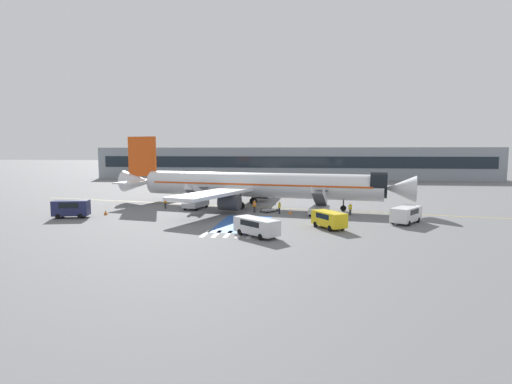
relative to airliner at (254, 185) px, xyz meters
The scene contains 24 objects.
ground_plane 3.76m from the airliner, 18.75° to the left, with size 600.00×600.00×0.00m, color slate.
apron_leadline_yellow 3.50m from the airliner, 10.66° to the right, with size 0.20×80.96×0.01m, color gold.
apron_stand_patch_blue 14.58m from the airliner, 87.34° to the right, with size 5.90×11.60×0.01m, color #2856A8.
apron_walkway_bar_0 20.82m from the airliner, 96.55° to the right, with size 0.44×3.60×0.01m, color silver.
apron_walkway_bar_1 20.72m from the airliner, 93.20° to the right, with size 0.44×3.60×0.01m, color silver.
apron_walkway_bar_2 20.69m from the airliner, 89.84° to the right, with size 0.44×3.60×0.01m, color silver.
apron_walkway_bar_3 20.73m from the airliner, 86.47° to the right, with size 0.44×3.60×0.01m, color silver.
apron_walkway_bar_4 20.84m from the airliner, 83.13° to the right, with size 0.44×3.60×0.01m, color silver.
airliner is the anchor object (origin of this frame).
boarding_stairs_forward 11.95m from the airliner, 32.84° to the right, with size 3.05×5.50×4.00m.
boarding_stairs_aft 9.17m from the airliner, 160.64° to the right, with size 3.05×5.50×3.90m.
fuel_tanker 20.90m from the airliner, 103.25° to the left, with size 10.65×3.21×3.36m.
service_van_0 19.30m from the airliner, 56.31° to the right, with size 3.94×4.64×1.89m.
service_van_1 23.14m from the airliner, 30.08° to the right, with size 4.44×5.18×1.97m.
service_van_2 25.72m from the airliner, 149.79° to the right, with size 4.71×2.83×2.26m.
service_van_3 21.47m from the airliner, 81.56° to the right, with size 5.13×4.83×1.86m.
baggage_cart 6.22m from the airliner, 58.10° to the right, with size 2.70×2.99×0.87m.
ground_crew_0 13.60m from the airliner, 165.19° to the right, with size 0.49×0.39×1.80m.
ground_crew_1 6.05m from the airliner, 81.19° to the right, with size 0.45×0.26×1.75m.
ground_crew_2 8.11m from the airliner, 55.06° to the right, with size 0.36×0.48×1.70m.
ground_crew_3 15.46m from the airliner, 23.72° to the right, with size 0.48×0.36×1.63m.
traffic_cone_0 21.68m from the airliner, 152.40° to the right, with size 0.54×0.54×0.60m.
traffic_cone_1 9.04m from the airliner, 46.00° to the right, with size 0.54×0.54×0.60m.
terminal_building 65.16m from the airliner, 87.47° to the left, with size 121.65×12.10×9.68m.
Camera 1 is at (6.74, -61.04, 8.62)m, focal length 28.00 mm.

